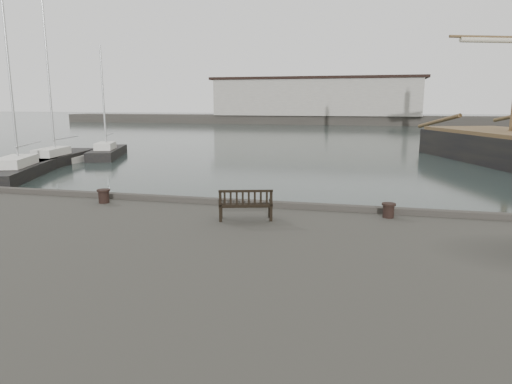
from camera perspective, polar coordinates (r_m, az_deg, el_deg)
ground at (r=15.86m, az=-2.62°, el=-6.98°), size 400.00×400.00×0.00m
breakwater at (r=106.81m, az=9.26°, el=10.66°), size 140.00×9.50×12.20m
bench at (r=13.27m, az=-1.30°, el=-2.30°), size 1.64×0.95×0.89m
bollard_left at (r=16.36m, az=-18.49°, el=-0.49°), size 0.44×0.44×0.46m
bollard_right at (r=14.11m, az=16.23°, el=-2.22°), size 0.49×0.49×0.43m
yacht_b at (r=40.51m, az=-23.42°, el=3.59°), size 4.20×10.63×13.68m
yacht_c at (r=35.16m, az=-27.16°, el=2.25°), size 6.32×11.20×14.57m
yacht_d at (r=44.07m, az=-18.04°, el=4.48°), size 4.83×8.36×10.41m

